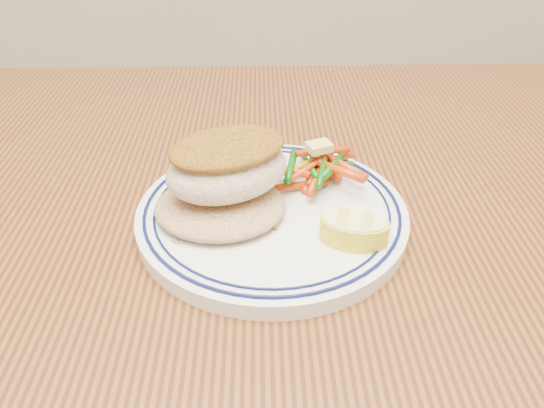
{
  "coord_description": "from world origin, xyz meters",
  "views": [
    {
      "loc": [
        -0.01,
        -0.34,
        1.04
      ],
      "look_at": [
        -0.0,
        0.05,
        0.77
      ],
      "focal_mm": 35.0,
      "sensor_mm": 36.0,
      "label": 1
    }
  ],
  "objects_px": {
    "dining_table": "(276,334)",
    "plate": "(272,214)",
    "lemon_wedge": "(354,228)",
    "rice_pilaf": "(220,203)",
    "vegetable_pile": "(317,168)",
    "fish_fillet": "(227,164)"
  },
  "relations": [
    {
      "from": "dining_table",
      "to": "lemon_wedge",
      "type": "relative_size",
      "value": 23.48
    },
    {
      "from": "plate",
      "to": "vegetable_pile",
      "type": "distance_m",
      "value": 0.07
    },
    {
      "from": "plate",
      "to": "vegetable_pile",
      "type": "height_order",
      "value": "vegetable_pile"
    },
    {
      "from": "lemon_wedge",
      "to": "rice_pilaf",
      "type": "bearing_deg",
      "value": 160.19
    },
    {
      "from": "plate",
      "to": "vegetable_pile",
      "type": "xyz_separation_m",
      "value": [
        0.04,
        0.05,
        0.02
      ]
    },
    {
      "from": "rice_pilaf",
      "to": "fish_fillet",
      "type": "bearing_deg",
      "value": 57.84
    },
    {
      "from": "rice_pilaf",
      "to": "lemon_wedge",
      "type": "distance_m",
      "value": 0.12
    },
    {
      "from": "vegetable_pile",
      "to": "lemon_wedge",
      "type": "relative_size",
      "value": 1.57
    },
    {
      "from": "dining_table",
      "to": "plate",
      "type": "height_order",
      "value": "plate"
    },
    {
      "from": "vegetable_pile",
      "to": "lemon_wedge",
      "type": "height_order",
      "value": "vegetable_pile"
    },
    {
      "from": "plate",
      "to": "fish_fillet",
      "type": "distance_m",
      "value": 0.06
    },
    {
      "from": "plate",
      "to": "rice_pilaf",
      "type": "distance_m",
      "value": 0.05
    },
    {
      "from": "fish_fillet",
      "to": "vegetable_pile",
      "type": "distance_m",
      "value": 0.1
    },
    {
      "from": "plate",
      "to": "fish_fillet",
      "type": "bearing_deg",
      "value": 172.35
    },
    {
      "from": "vegetable_pile",
      "to": "lemon_wedge",
      "type": "xyz_separation_m",
      "value": [
        0.02,
        -0.09,
        -0.0
      ]
    },
    {
      "from": "plate",
      "to": "lemon_wedge",
      "type": "xyz_separation_m",
      "value": [
        0.07,
        -0.05,
        0.02
      ]
    },
    {
      "from": "dining_table",
      "to": "plate",
      "type": "distance_m",
      "value": 0.12
    },
    {
      "from": "lemon_wedge",
      "to": "fish_fillet",
      "type": "bearing_deg",
      "value": 153.58
    },
    {
      "from": "plate",
      "to": "lemon_wedge",
      "type": "relative_size",
      "value": 3.81
    },
    {
      "from": "fish_fillet",
      "to": "lemon_wedge",
      "type": "bearing_deg",
      "value": -26.42
    },
    {
      "from": "plate",
      "to": "lemon_wedge",
      "type": "distance_m",
      "value": 0.08
    },
    {
      "from": "lemon_wedge",
      "to": "vegetable_pile",
      "type": "bearing_deg",
      "value": 102.72
    }
  ]
}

